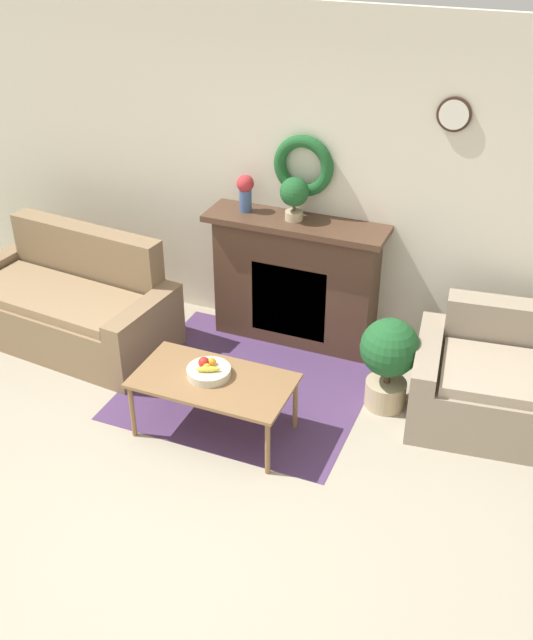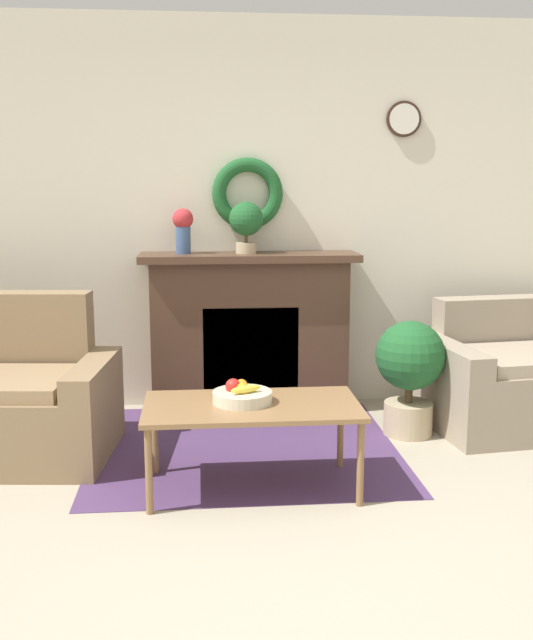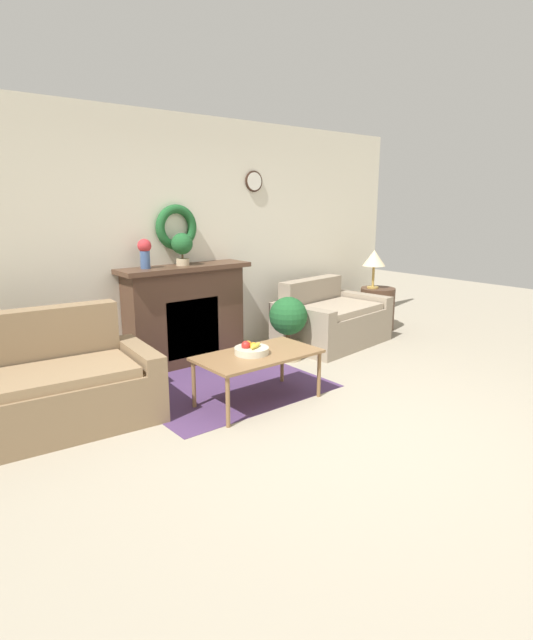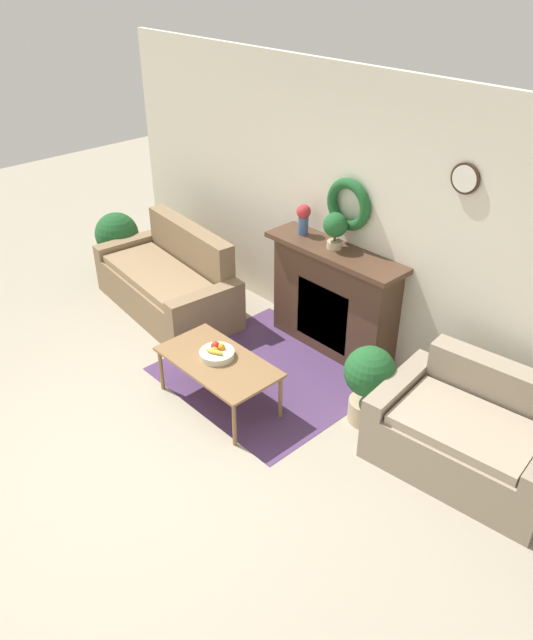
{
  "view_description": "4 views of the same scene",
  "coord_description": "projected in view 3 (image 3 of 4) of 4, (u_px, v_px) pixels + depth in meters",
  "views": [
    {
      "loc": [
        1.8,
        -2.74,
        3.48
      ],
      "look_at": [
        0.06,
        1.48,
        0.73
      ],
      "focal_mm": 42.0,
      "sensor_mm": 36.0,
      "label": 1
    },
    {
      "loc": [
        -0.41,
        -2.67,
        1.57
      ],
      "look_at": [
        -0.03,
        1.46,
        0.82
      ],
      "focal_mm": 42.0,
      "sensor_mm": 36.0,
      "label": 2
    },
    {
      "loc": [
        -2.78,
        -2.32,
        1.78
      ],
      "look_at": [
        0.26,
        1.4,
        0.64
      ],
      "focal_mm": 28.0,
      "sensor_mm": 36.0,
      "label": 3
    },
    {
      "loc": [
        3.36,
        -1.68,
        3.6
      ],
      "look_at": [
        0.03,
        1.43,
        0.78
      ],
      "focal_mm": 35.0,
      "sensor_mm": 36.0,
      "label": 4
    }
  ],
  "objects": [
    {
      "name": "ground_plane",
      "position": [
        355.0,
        437.0,
        3.87
      ],
      "size": [
        16.0,
        16.0,
        0.0
      ],
      "primitive_type": "plane",
      "color": "#9E937F"
    },
    {
      "name": "fireplace",
      "position": [
        186.0,
        315.0,
        5.53
      ],
      "size": [
        1.48,
        0.41,
        1.11
      ],
      "color": "#4C3323",
      "rests_on": "ground_plane"
    },
    {
      "name": "coffee_table",
      "position": [
        258.0,
        358.0,
        4.45
      ],
      "size": [
        1.11,
        0.6,
        0.46
      ],
      "color": "olive",
      "rests_on": "ground_plane"
    },
    {
      "name": "wall_back",
      "position": [
        179.0,
        241.0,
        5.54
      ],
      "size": [
        6.8,
        0.16,
        2.7
      ],
      "color": "beige",
      "rests_on": "ground_plane"
    },
    {
      "name": "floor_rug",
      "position": [
        220.0,
        383.0,
        5.02
      ],
      "size": [
        1.81,
        1.7,
        0.01
      ],
      "color": "#4C335B",
      "rests_on": "ground_plane"
    },
    {
      "name": "side_table_by_loveseat",
      "position": [
        377.0,
        309.0,
        7.08
      ],
      "size": [
        0.48,
        0.48,
        0.59
      ],
      "color": "#4C3323",
      "rests_on": "ground_plane"
    },
    {
      "name": "table_lamp",
      "position": [
        374.0,
        259.0,
        6.91
      ],
      "size": [
        0.32,
        0.32,
        0.53
      ],
      "color": "#B28E42",
      "rests_on": "side_table_by_loveseat"
    },
    {
      "name": "loveseat_right",
      "position": [
        330.0,
        321.0,
        6.37
      ],
      "size": [
        1.5,
        1.07,
        0.8
      ],
      "rotation": [
        0.0,
        0.0,
        0.12
      ],
      "color": "gray",
      "rests_on": "ground_plane"
    },
    {
      "name": "couch_left",
      "position": [
        38.0,
        391.0,
        3.95
      ],
      "size": [
        1.88,
        1.04,
        0.92
      ],
      "rotation": [
        0.0,
        0.0,
        -0.1
      ],
      "color": "#846B4C",
      "rests_on": "ground_plane"
    },
    {
      "name": "fruit_bowl",
      "position": [
        251.0,
        350.0,
        4.43
      ],
      "size": [
        0.31,
        0.31,
        0.12
      ],
      "color": "beige",
      "rests_on": "coffee_table"
    },
    {
      "name": "potted_plant_on_mantel",
      "position": [
        182.0,
        246.0,
        5.33
      ],
      "size": [
        0.23,
        0.23,
        0.35
      ],
      "color": "tan",
      "rests_on": "fireplace"
    },
    {
      "name": "vase_on_mantel_left",
      "position": [
        145.0,
        251.0,
        5.09
      ],
      "size": [
        0.14,
        0.14,
        0.3
      ],
      "color": "#3D5684",
      "rests_on": "fireplace"
    },
    {
      "name": "potted_plant_floor_by_loveseat",
      "position": [
        288.0,
        323.0,
        5.68
      ],
      "size": [
        0.44,
        0.44,
        0.73
      ],
      "color": "tan",
      "rests_on": "ground_plane"
    }
  ]
}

